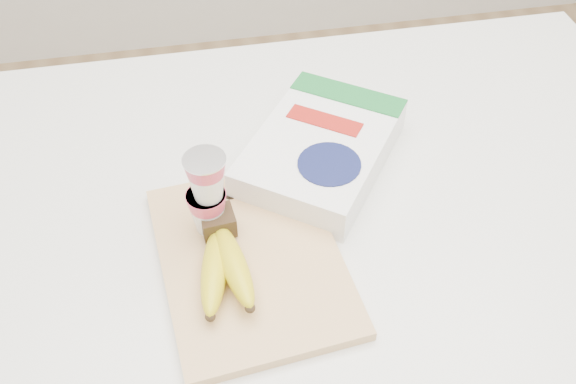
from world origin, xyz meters
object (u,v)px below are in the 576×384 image
Objects in this scene: cutting_board at (251,259)px; bananas at (223,260)px; yogurt_stack at (207,192)px; cereal_box at (321,150)px; table at (310,350)px.

bananas is at bearing -161.69° from cutting_board.
cutting_board is at bearing -52.33° from yogurt_stack.
yogurt_stack is 0.24m from cereal_box.
bananas is (-0.04, -0.02, 0.03)m from cutting_board.
table is 3.83× the size of cutting_board.
bananas is at bearing -96.86° from cereal_box.
yogurt_stack reaches higher than cutting_board.
cereal_box is at bearing 45.91° from cutting_board.
bananas is 0.10m from yogurt_stack.
yogurt_stack is (-0.05, 0.06, 0.08)m from cutting_board.
bananas reaches higher than table.
cereal_box is (0.19, 0.12, -0.06)m from yogurt_stack.
cereal_box is (0.15, 0.18, 0.02)m from cutting_board.
yogurt_stack reaches higher than bananas.
table is 0.53m from cutting_board.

